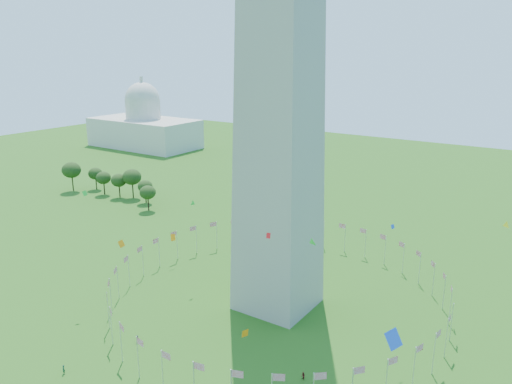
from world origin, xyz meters
TOP-DOWN VIEW (x-y plane):
  - flag_ring at (-0.00, 50.00)m, footprint 80.24×80.24m
  - capitol_building at (-180.00, 180.00)m, footprint 70.00×35.00m
  - kites_aloft at (10.59, 25.94)m, footprint 99.47×67.02m
  - tree_line_west at (-108.03, 90.77)m, footprint 55.65×15.86m

SIDE VIEW (x-z plane):
  - flag_ring at x=0.00m, z-range 0.00..9.00m
  - tree_line_west at x=-108.03m, z-range -0.86..11.92m
  - kites_aloft at x=10.59m, z-range 4.38..34.37m
  - capitol_building at x=-180.00m, z-range 0.00..46.00m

